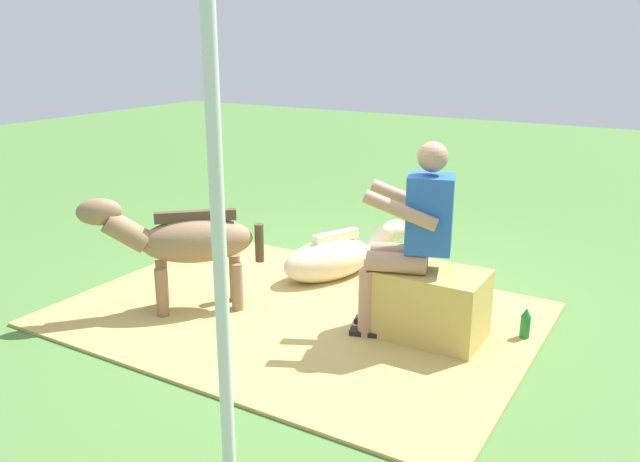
% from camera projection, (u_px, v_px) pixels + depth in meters
% --- Properties ---
extents(ground_plane, '(24.00, 24.00, 0.00)m').
position_uv_depth(ground_plane, '(335.00, 309.00, 5.06)').
color(ground_plane, '#4C7A38').
extents(hay_patch, '(3.45, 2.47, 0.02)m').
position_uv_depth(hay_patch, '(297.00, 314.00, 4.93)').
color(hay_patch, tan).
rests_on(hay_patch, ground).
extents(hay_bale, '(0.71, 0.47, 0.51)m').
position_uv_depth(hay_bale, '(432.00, 306.00, 4.48)').
color(hay_bale, tan).
rests_on(hay_bale, ground).
extents(person_seated, '(0.72, 0.54, 1.39)m').
position_uv_depth(person_seated, '(411.00, 231.00, 4.38)').
color(person_seated, tan).
rests_on(person_seated, ground).
extents(pony_standing, '(1.09, 1.03, 0.93)m').
position_uv_depth(pony_standing, '(185.00, 242.00, 4.86)').
color(pony_standing, '#8C6B4C').
rests_on(pony_standing, ground).
extents(pony_lying, '(0.81, 1.33, 0.42)m').
position_uv_depth(pony_lying, '(338.00, 257.00, 5.66)').
color(pony_lying, beige).
rests_on(pony_lying, ground).
extents(soda_bottle, '(0.07, 0.07, 0.24)m').
position_uv_depth(soda_bottle, '(525.00, 325.00, 4.50)').
color(soda_bottle, '#197233').
rests_on(soda_bottle, ground).
extents(tent_pole_left, '(0.06, 0.06, 2.29)m').
position_uv_depth(tent_pole_left, '(220.00, 267.00, 2.64)').
color(tent_pole_left, silver).
rests_on(tent_pole_left, ground).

